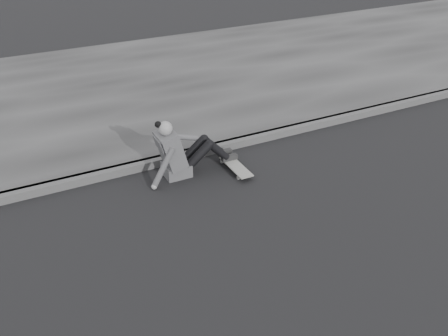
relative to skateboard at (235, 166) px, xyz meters
name	(u,v)px	position (x,y,z in m)	size (l,w,h in m)	color
curb	(353,115)	(2.69, 0.63, -0.01)	(24.00, 0.16, 0.12)	#474747
sidewalk	(265,65)	(2.69, 3.65, -0.01)	(24.00, 6.00, 0.12)	#353535
skateboard	(235,166)	(0.00, 0.00, 0.00)	(0.20, 0.78, 0.09)	gray
seated_woman	(180,152)	(-0.73, 0.25, 0.29)	(1.38, 0.46, 0.88)	#4A4A4C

